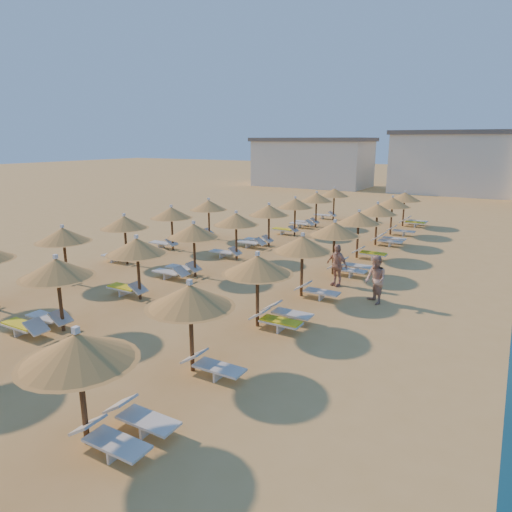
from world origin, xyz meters
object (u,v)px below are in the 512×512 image
Objects in this scene: parasol_row_west at (194,232)px; beachgoer_c at (337,265)px; parasol_row_east at (302,245)px; beachgoer_b at (375,280)px.

beachgoer_c is at bearing 18.17° from parasol_row_west.
parasol_row_east is 2.48m from beachgoer_c.
parasol_row_west reaches higher than beachgoer_b.
parasol_row_east and parasol_row_west have the same top height.
beachgoer_c is (0.75, 2.03, -1.21)m from parasol_row_east.
beachgoer_b is 2.51m from beachgoer_c.
parasol_row_west is at bearing -141.23° from beachgoer_c.
parasol_row_east reaches higher than beachgoer_c.
beachgoer_b reaches higher than beachgoer_c.
beachgoer_c is (-2.09, 1.39, -0.03)m from beachgoer_b.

